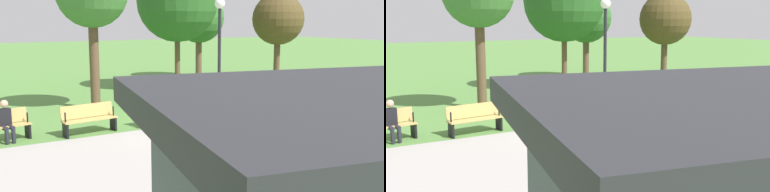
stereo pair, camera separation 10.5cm
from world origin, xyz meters
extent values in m
plane|color=#54843D|center=(0.00, 0.00, 0.00)|extent=(120.00, 120.00, 0.00)
cube|color=#A39E99|center=(0.00, 3.11, 0.00)|extent=(32.02, 5.95, 0.01)
cube|color=tan|center=(-8.67, -1.07, 0.45)|extent=(1.72, 0.83, 0.04)
cube|color=tan|center=(-8.72, -1.27, 0.69)|extent=(1.64, 0.51, 0.40)
cube|color=black|center=(-9.42, -0.89, 0.21)|extent=(0.15, 0.38, 0.43)
cylinder|color=black|center=(-9.42, -0.87, 0.61)|extent=(0.05, 0.05, 0.30)
cube|color=black|center=(-7.92, -1.26, 0.21)|extent=(0.15, 0.38, 0.43)
cylinder|color=black|center=(-7.92, -1.24, 0.61)|extent=(0.05, 0.05, 0.30)
cube|color=tan|center=(-6.22, -0.55, 0.45)|extent=(1.72, 0.72, 0.04)
cube|color=tan|center=(-6.26, -0.75, 0.69)|extent=(1.66, 0.39, 0.40)
cube|color=black|center=(-6.98, -0.41, 0.21)|extent=(0.12, 0.38, 0.43)
cylinder|color=black|center=(-6.98, -0.39, 0.61)|extent=(0.05, 0.05, 0.30)
cube|color=black|center=(-5.46, -0.68, 0.21)|extent=(0.12, 0.38, 0.43)
cylinder|color=black|center=(-5.46, -0.66, 0.61)|extent=(0.05, 0.05, 0.30)
cube|color=tan|center=(-3.75, -0.20, 0.45)|extent=(1.70, 0.61, 0.04)
cube|color=tan|center=(-3.77, -0.40, 0.69)|extent=(1.67, 0.28, 0.40)
cube|color=black|center=(-4.51, -0.12, 0.21)|extent=(0.10, 0.38, 0.43)
cylinder|color=black|center=(-4.51, -0.10, 0.61)|extent=(0.05, 0.05, 0.30)
cube|color=black|center=(-2.98, -0.28, 0.21)|extent=(0.10, 0.38, 0.43)
cylinder|color=black|center=(-2.98, -0.26, 0.61)|extent=(0.05, 0.05, 0.30)
cube|color=tan|center=(-1.25, -0.02, 0.45)|extent=(1.68, 0.50, 0.04)
cube|color=tan|center=(-1.26, -0.22, 0.69)|extent=(1.67, 0.16, 0.40)
cube|color=black|center=(-2.02, 0.01, 0.21)|extent=(0.07, 0.38, 0.43)
cylinder|color=black|center=(-2.02, 0.03, 0.61)|extent=(0.05, 0.05, 0.30)
cube|color=black|center=(-0.48, -0.05, 0.21)|extent=(0.07, 0.38, 0.43)
cylinder|color=black|center=(-0.48, -0.03, 0.61)|extent=(0.05, 0.05, 0.30)
cube|color=tan|center=(1.25, -0.02, 0.45)|extent=(1.68, 0.50, 0.04)
cube|color=tan|center=(1.26, -0.22, 0.69)|extent=(1.67, 0.16, 0.40)
cube|color=black|center=(0.48, -0.05, 0.21)|extent=(0.07, 0.38, 0.43)
cylinder|color=black|center=(0.48, -0.03, 0.61)|extent=(0.05, 0.05, 0.30)
cube|color=black|center=(2.02, 0.01, 0.21)|extent=(0.07, 0.38, 0.43)
cylinder|color=black|center=(2.02, 0.03, 0.61)|extent=(0.05, 0.05, 0.30)
cube|color=tan|center=(3.75, -0.20, 0.45)|extent=(1.70, 0.61, 0.04)
cube|color=tan|center=(3.77, -0.40, 0.69)|extent=(1.67, 0.28, 0.40)
cube|color=black|center=(2.98, -0.28, 0.21)|extent=(0.10, 0.38, 0.43)
cylinder|color=black|center=(2.98, -0.26, 0.61)|extent=(0.05, 0.05, 0.30)
cube|color=black|center=(4.51, -0.12, 0.21)|extent=(0.10, 0.38, 0.43)
cylinder|color=black|center=(4.51, -0.10, 0.61)|extent=(0.05, 0.05, 0.30)
cube|color=tan|center=(6.22, -0.55, 0.45)|extent=(1.72, 0.72, 0.04)
cube|color=black|center=(5.46, -0.68, 0.21)|extent=(0.12, 0.38, 0.43)
cylinder|color=black|center=(5.46, -0.66, 0.61)|extent=(0.05, 0.05, 0.30)
cube|color=black|center=(6.08, -0.60, 0.70)|extent=(0.35, 0.25, 0.50)
sphere|color=tan|center=(6.08, -0.58, 1.09)|extent=(0.22, 0.22, 0.22)
cylinder|color=#23232D|center=(5.96, -0.43, 0.43)|extent=(0.19, 0.38, 0.13)
cylinder|color=#23232D|center=(5.93, -0.26, 0.21)|extent=(0.13, 0.13, 0.43)
cylinder|color=#23232D|center=(6.14, -0.40, 0.43)|extent=(0.19, 0.38, 0.13)
cylinder|color=#23232D|center=(6.11, -0.23, 0.21)|extent=(0.13, 0.13, 0.43)
cylinder|color=brown|center=(-8.04, -5.22, 1.30)|extent=(0.32, 0.32, 2.60)
sphere|color=#4C3D1E|center=(-8.04, -5.22, 3.47)|extent=(2.69, 2.69, 2.69)
cylinder|color=brown|center=(2.36, -3.78, 1.79)|extent=(0.37, 0.37, 3.59)
cylinder|color=brown|center=(-2.82, -6.62, 1.52)|extent=(0.27, 0.27, 3.04)
sphere|color=#285B23|center=(-2.82, -6.62, 4.32)|extent=(3.96, 3.96, 3.96)
cylinder|color=brown|center=(-6.02, -9.83, 1.30)|extent=(0.37, 0.37, 2.60)
sphere|color=#336B2D|center=(-6.02, -9.83, 3.57)|extent=(2.98, 2.98, 2.98)
cylinder|color=black|center=(0.00, 1.20, 1.88)|extent=(0.10, 0.10, 3.77)
sphere|color=white|center=(0.00, 1.20, 3.91)|extent=(0.32, 0.32, 0.32)
cylinder|color=black|center=(-10.19, -0.87, 0.38)|extent=(0.41, 0.41, 0.76)
camera|label=1|loc=(7.79, 12.66, 3.41)|focal=41.61mm
camera|label=2|loc=(7.70, 12.72, 3.41)|focal=41.61mm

